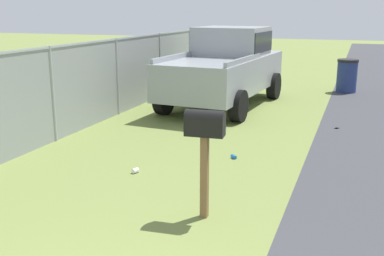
# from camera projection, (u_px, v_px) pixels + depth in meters

# --- Properties ---
(mailbox) EXTENTS (0.24, 0.50, 1.39)m
(mailbox) POSITION_uv_depth(u_px,v_px,m) (205.00, 133.00, 5.67)
(mailbox) COLOR brown
(mailbox) RESTS_ON ground
(pickup_truck) EXTENTS (4.97, 2.53, 2.09)m
(pickup_truck) POSITION_uv_depth(u_px,v_px,m) (226.00, 65.00, 12.60)
(pickup_truck) COLOR #93999E
(pickup_truck) RESTS_ON ground
(trash_bin) EXTENTS (0.65, 0.65, 1.04)m
(trash_bin) POSITION_uv_depth(u_px,v_px,m) (347.00, 76.00, 14.68)
(trash_bin) COLOR navy
(trash_bin) RESTS_ON ground
(fence_section) EXTENTS (15.69, 0.07, 1.88)m
(fence_section) POSITION_uv_depth(u_px,v_px,m) (117.00, 74.00, 11.48)
(fence_section) COLOR #9EA3A8
(fence_section) RESTS_ON ground
(litter_cup_midfield_b) EXTENTS (0.12, 0.11, 0.08)m
(litter_cup_midfield_b) POSITION_uv_depth(u_px,v_px,m) (135.00, 171.00, 7.51)
(litter_cup_midfield_b) COLOR white
(litter_cup_midfield_b) RESTS_ON ground
(litter_can_by_mailbox) EXTENTS (0.13, 0.13, 0.07)m
(litter_can_by_mailbox) POSITION_uv_depth(u_px,v_px,m) (234.00, 157.00, 8.24)
(litter_can_by_mailbox) COLOR blue
(litter_can_by_mailbox) RESTS_ON ground
(litter_wrapper_far_scatter) EXTENTS (0.15, 0.14, 0.01)m
(litter_wrapper_far_scatter) POSITION_uv_depth(u_px,v_px,m) (337.00, 128.00, 10.32)
(litter_wrapper_far_scatter) COLOR silver
(litter_wrapper_far_scatter) RESTS_ON ground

